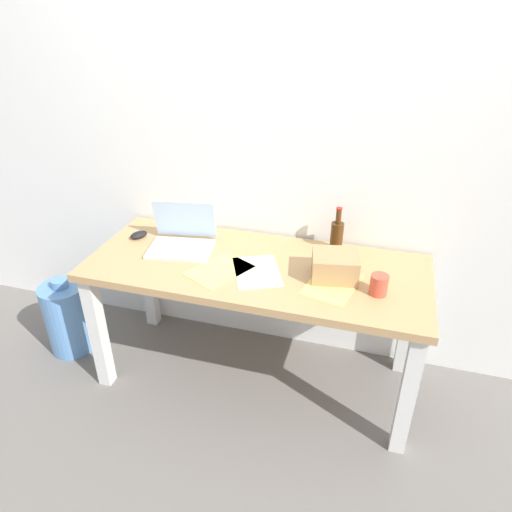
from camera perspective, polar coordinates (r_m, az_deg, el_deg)
name	(u,v)px	position (r m, az deg, el deg)	size (l,w,h in m)	color
ground_plane	(256,374)	(2.76, 0.00, -14.19)	(8.00, 8.00, 0.00)	slate
back_wall	(278,129)	(2.46, 2.72, 15.21)	(5.20, 0.08, 2.60)	white
desk	(256,282)	(2.37, 0.00, -3.20)	(1.69, 0.69, 0.73)	tan
laptop_left	(182,239)	(2.48, -8.99, 2.12)	(0.36, 0.31, 0.24)	silver
beer_bottle	(337,235)	(2.44, 9.83, 2.54)	(0.07, 0.07, 0.24)	#47280F
computer_mouse	(139,235)	(2.65, -14.10, 2.53)	(0.06, 0.10, 0.03)	black
cardboard_box	(335,266)	(2.22, 9.60, -1.21)	(0.21, 0.19, 0.12)	tan
coffee_mug	(379,285)	(2.15, 14.76, -3.41)	(0.08, 0.08, 0.10)	#D84C38
paper_sheet_center	(257,271)	(2.26, 0.11, -1.90)	(0.21, 0.30, 0.00)	white
paper_yellow_folder	(219,270)	(2.28, -4.48, -1.74)	(0.21, 0.30, 0.00)	#F4E06B
paper_sheet_front_right	(332,284)	(2.19, 9.27, -3.44)	(0.21, 0.30, 0.00)	#F4E06B
water_cooler_jug	(68,317)	(3.02, -21.94, -6.93)	(0.26, 0.26, 0.49)	#598CC6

